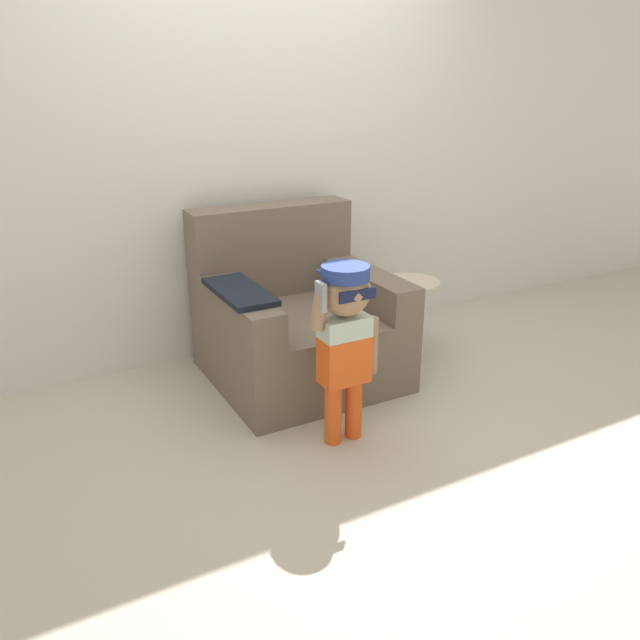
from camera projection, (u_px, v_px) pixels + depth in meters
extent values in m
plane|color=#BCB29E|center=(316.00, 388.00, 3.55)|extent=(10.00, 10.00, 0.00)
cube|color=silver|center=(255.00, 141.00, 3.71)|extent=(10.00, 0.05, 2.60)
cube|color=#6B5B4C|center=(301.00, 344.00, 3.61)|extent=(0.99, 0.99, 0.42)
cube|color=#6B5B4C|center=(271.00, 249.00, 3.75)|extent=(0.99, 0.22, 0.54)
cube|color=#6B5B4C|center=(240.00, 312.00, 3.23)|extent=(0.18, 0.77, 0.20)
cube|color=#6B5B4C|center=(371.00, 289.00, 3.59)|extent=(0.18, 0.77, 0.20)
cube|color=black|center=(239.00, 291.00, 3.19)|extent=(0.22, 0.54, 0.03)
cylinder|color=#E05119|center=(333.00, 413.00, 2.97)|extent=(0.08, 0.08, 0.31)
cylinder|color=#E05119|center=(354.00, 408.00, 3.02)|extent=(0.08, 0.08, 0.31)
cube|color=#E05119|center=(344.00, 359.00, 2.90)|extent=(0.23, 0.13, 0.23)
cube|color=#B7C6B2|center=(345.00, 327.00, 2.84)|extent=(0.23, 0.13, 0.10)
sphere|color=#997051|center=(345.00, 291.00, 2.78)|extent=(0.23, 0.23, 0.23)
cylinder|color=navy|center=(345.00, 272.00, 2.74)|extent=(0.22, 0.22, 0.06)
cube|color=navy|center=(334.00, 272.00, 2.84)|extent=(0.13, 0.10, 0.01)
cube|color=#0F1433|center=(358.00, 295.00, 2.68)|extent=(0.18, 0.01, 0.05)
cylinder|color=#997051|center=(371.00, 345.00, 2.95)|extent=(0.07, 0.07, 0.28)
cylinder|color=#997051|center=(319.00, 312.00, 2.74)|extent=(0.09, 0.07, 0.17)
cube|color=gray|center=(321.00, 297.00, 2.70)|extent=(0.02, 0.07, 0.13)
cylinder|color=beige|center=(406.00, 353.00, 3.98)|extent=(0.24, 0.24, 0.02)
cylinder|color=beige|center=(408.00, 320.00, 3.90)|extent=(0.07, 0.07, 0.47)
cylinder|color=beige|center=(410.00, 282.00, 3.81)|extent=(0.37, 0.37, 0.02)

